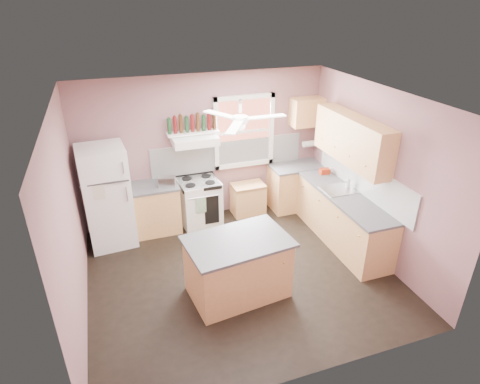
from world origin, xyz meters
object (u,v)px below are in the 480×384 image
object	(u,v)px
refrigerator	(107,197)
island	(238,268)
toaster	(167,182)
stove	(199,202)
cart	(248,199)

from	to	relation	value
refrigerator	island	bearing A→B (deg)	-54.88
toaster	island	world-z (taller)	toaster
stove	island	distance (m)	2.11
island	toaster	bearing A→B (deg)	100.39
stove	cart	distance (m)	0.98
stove	cart	xyz separation A→B (m)	(0.97, 0.05, -0.12)
stove	cart	bearing A→B (deg)	-2.05
refrigerator	toaster	world-z (taller)	refrigerator
toaster	refrigerator	bearing A→B (deg)	-165.45
refrigerator	toaster	xyz separation A→B (m)	(1.00, 0.02, 0.12)
toaster	cart	bearing A→B (deg)	19.94
stove	toaster	bearing A→B (deg)	-172.98
refrigerator	cart	bearing A→B (deg)	-0.06
stove	island	bearing A→B (deg)	-93.97
stove	refrigerator	bearing A→B (deg)	-179.94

